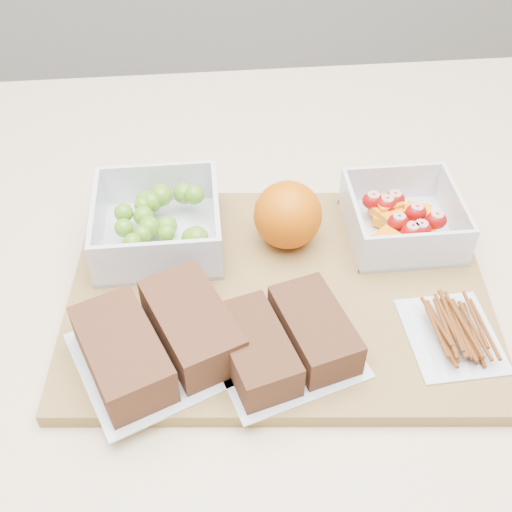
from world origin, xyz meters
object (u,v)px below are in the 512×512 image
object	(u,v)px
orange	(288,215)
sandwich_bag_center	(285,340)
cutting_board	(278,292)
pretzel_bag	(453,329)
fruit_container	(402,220)
sandwich_bag_left	(158,340)
grape_container	(160,223)

from	to	relation	value
orange	sandwich_bag_center	xyz separation A→B (m)	(-0.02, -0.15, -0.02)
cutting_board	pretzel_bag	world-z (taller)	pretzel_bag
pretzel_bag	orange	bearing A→B (deg)	133.17
cutting_board	orange	distance (m)	0.08
pretzel_bag	sandwich_bag_center	bearing A→B (deg)	-178.51
sandwich_bag_center	pretzel_bag	distance (m)	0.16
fruit_container	pretzel_bag	size ratio (longest dim) A/B	1.13
sandwich_bag_left	sandwich_bag_center	bearing A→B (deg)	-4.74
cutting_board	grape_container	world-z (taller)	grape_container
cutting_board	sandwich_bag_center	xyz separation A→B (m)	(-0.00, -0.08, 0.03)
fruit_container	orange	distance (m)	0.13
cutting_board	sandwich_bag_center	distance (m)	0.09
fruit_container	orange	world-z (taller)	orange
cutting_board	sandwich_bag_left	world-z (taller)	sandwich_bag_left
pretzel_bag	cutting_board	bearing A→B (deg)	152.93
orange	pretzel_bag	size ratio (longest dim) A/B	0.70
cutting_board	grape_container	xyz separation A→B (m)	(-0.12, 0.08, 0.03)
sandwich_bag_center	fruit_container	bearing A→B (deg)	45.53
fruit_container	orange	xyz separation A→B (m)	(-0.13, 0.00, 0.02)
cutting_board	pretzel_bag	size ratio (longest dim) A/B	4.08
grape_container	sandwich_bag_left	bearing A→B (deg)	-89.95
grape_container	sandwich_bag_center	xyz separation A→B (m)	(0.11, -0.17, -0.00)
fruit_container	orange	bearing A→B (deg)	179.75
sandwich_bag_left	pretzel_bag	size ratio (longest dim) A/B	1.78
fruit_container	sandwich_bag_center	bearing A→B (deg)	-134.47
pretzel_bag	fruit_container	bearing A→B (deg)	94.62
sandwich_bag_left	orange	bearing A→B (deg)	46.18
pretzel_bag	grape_container	bearing A→B (deg)	149.43
cutting_board	sandwich_bag_center	bearing A→B (deg)	-87.86
fruit_container	sandwich_bag_left	world-z (taller)	fruit_container
cutting_board	sandwich_bag_center	world-z (taller)	sandwich_bag_center
fruit_container	pretzel_bag	world-z (taller)	fruit_container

